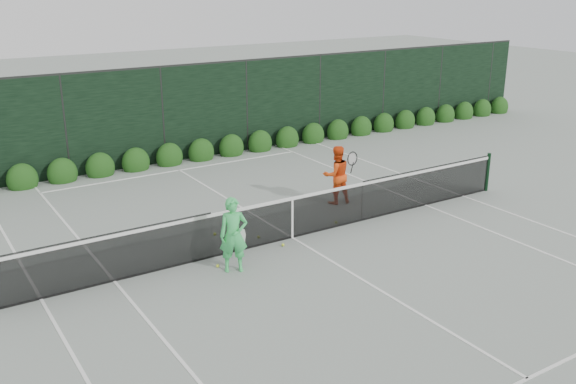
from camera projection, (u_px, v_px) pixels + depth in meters
ground at (292, 238)px, 14.54m from camera, size 80.00×80.00×0.00m
tennis_net at (291, 216)px, 14.36m from camera, size 12.90×0.10×1.07m
player_woman at (234, 235)px, 12.69m from camera, size 0.68×0.55×1.53m
player_man at (336, 175)px, 16.57m from camera, size 0.92×0.70×1.54m
court_lines at (292, 238)px, 14.54m from camera, size 11.03×23.83×0.01m
windscreen_fence at (371, 210)px, 11.89m from camera, size 32.00×21.07×3.06m
hedge_row at (169, 157)px, 20.19m from camera, size 31.66×0.65×0.94m
tennis_balls at (264, 240)px, 14.34m from camera, size 3.57×1.65×0.07m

